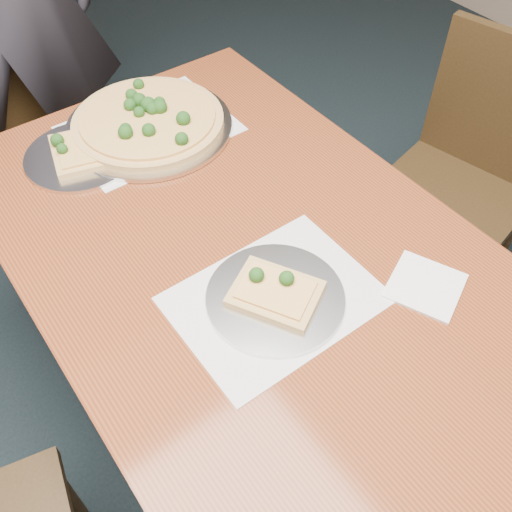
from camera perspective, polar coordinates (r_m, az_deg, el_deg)
dining_table at (r=1.29m, az=-0.00°, el=-2.67°), size 0.90×1.50×0.75m
chair_far at (r=2.12m, az=-19.39°, el=13.07°), size 0.46×0.46×0.91m
chair_right at (r=1.90m, az=20.28°, el=8.02°), size 0.50×0.50×0.91m
placemat_main at (r=1.58m, az=-10.61°, el=12.43°), size 0.42×0.32×0.00m
placemat_near at (r=1.15m, az=1.93°, el=-4.33°), size 0.40×0.30×0.00m
pizza_pan at (r=1.57m, az=-10.71°, el=13.08°), size 0.44×0.44×0.07m
slice_plate_near at (r=1.14m, az=1.93°, el=-3.89°), size 0.28×0.28×0.06m
slice_plate_far at (r=1.52m, az=-17.27°, el=9.78°), size 0.28×0.28×0.06m
napkin at (r=1.22m, az=16.56°, el=-2.86°), size 0.18×0.18×0.01m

